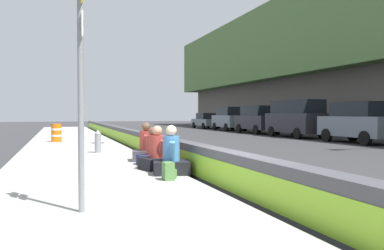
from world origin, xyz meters
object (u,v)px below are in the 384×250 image
(route_sign_post, at_px, (81,75))
(parked_car_fourth, at_px, (296,118))
(parked_car_midline, at_px, (258,119))
(parked_car_far, at_px, (229,118))
(seated_person_foreground, at_px, (171,159))
(parked_car_farther, at_px, (206,121))
(fire_hydrant, at_px, (98,141))
(construction_barrel, at_px, (56,133))
(seated_person_middle, at_px, (157,156))
(seated_person_rear, at_px, (153,153))
(backpack, at_px, (169,171))
(parked_car_third, at_px, (359,122))
(seated_person_far, at_px, (146,149))

(route_sign_post, relative_size, parked_car_fourth, 0.71)
(parked_car_midline, bearing_deg, parked_car_far, -1.16)
(parked_car_far, bearing_deg, parked_car_fourth, 179.45)
(seated_person_foreground, bearing_deg, parked_car_farther, -22.08)
(fire_hydrant, distance_m, construction_barrel, 6.90)
(construction_barrel, bearing_deg, seated_person_middle, -167.65)
(parked_car_fourth, xyz_separation_m, parked_car_far, (11.48, -0.11, -0.17))
(seated_person_rear, xyz_separation_m, backpack, (-2.69, 0.25, -0.15))
(parked_car_third, bearing_deg, fire_hydrant, 99.00)
(seated_person_rear, relative_size, parked_car_third, 0.23)
(parked_car_farther, bearing_deg, route_sign_post, 156.54)
(seated_person_middle, xyz_separation_m, parked_car_far, (24.74, -13.13, 0.68))
(seated_person_far, xyz_separation_m, parked_car_midline, (16.81, -12.88, 0.67))
(construction_barrel, bearing_deg, fire_hydrant, -167.22)
(route_sign_post, bearing_deg, parked_car_far, -27.91)
(route_sign_post, distance_m, seated_person_far, 6.81)
(backpack, bearing_deg, seated_person_far, -4.47)
(seated_person_foreground, bearing_deg, parked_car_far, -26.86)
(parked_car_third, xyz_separation_m, parked_car_farther, (23.57, 0.10, -0.32))
(construction_barrel, xyz_separation_m, parked_car_farther, (19.09, -15.68, 0.24))
(route_sign_post, xyz_separation_m, parked_car_far, (28.89, -15.31, -1.03))
(route_sign_post, bearing_deg, seated_person_middle, -27.68)
(seated_person_foreground, xyz_separation_m, parked_car_farther, (31.92, -12.95, 0.35))
(fire_hydrant, height_order, parked_car_farther, parked_car_farther)
(fire_hydrant, xyz_separation_m, backpack, (-6.93, -0.91, -0.25))
(parked_car_fourth, bearing_deg, seated_person_middle, 135.52)
(route_sign_post, distance_m, parked_car_midline, 27.57)
(seated_person_foreground, height_order, parked_car_far, parked_car_far)
(seated_person_foreground, xyz_separation_m, parked_car_fourth, (14.19, -12.89, 0.84))
(backpack, relative_size, parked_car_third, 0.08)
(construction_barrel, height_order, parked_car_fourth, parked_car_fourth)
(seated_person_foreground, xyz_separation_m, construction_barrel, (12.83, 2.73, 0.10))
(seated_person_rear, relative_size, construction_barrel, 1.16)
(parked_car_far, bearing_deg, backpack, 153.37)
(seated_person_foreground, relative_size, seated_person_far, 1.00)
(parked_car_farther, bearing_deg, backpack, 157.99)
(parked_car_midline, bearing_deg, parked_car_fourth, -179.91)
(parked_car_third, xyz_separation_m, parked_car_far, (17.32, 0.05, 0.00))
(backpack, bearing_deg, seated_person_foreground, -19.32)
(fire_hydrant, relative_size, backpack, 2.20)
(backpack, distance_m, construction_barrel, 13.88)
(parked_car_midline, bearing_deg, seated_person_foreground, 146.91)
(seated_person_far, height_order, construction_barrel, seated_person_far)
(seated_person_foreground, height_order, seated_person_rear, seated_person_foreground)
(route_sign_post, xyz_separation_m, parked_car_midline, (22.99, -15.19, -1.03))
(route_sign_post, bearing_deg, seated_person_rear, -24.05)
(fire_hydrant, bearing_deg, backpack, -172.53)
(fire_hydrant, height_order, parked_car_midline, parked_car_midline)
(route_sign_post, bearing_deg, backpack, -40.17)
(fire_hydrant, bearing_deg, seated_person_rear, -164.69)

